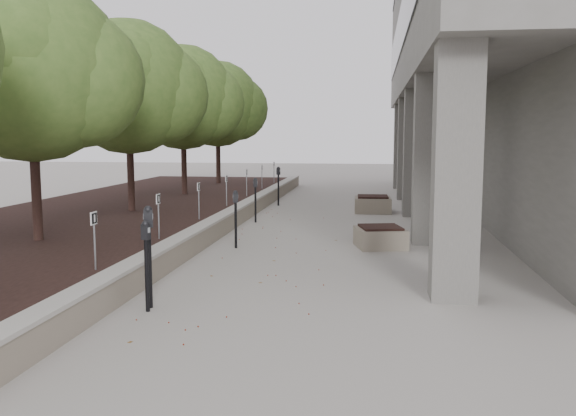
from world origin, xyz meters
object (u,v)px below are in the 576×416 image
Objects in this scene: crabapple_tree_5 at (218,122)px; parking_meter_2 at (149,257)px; planter_front at (380,237)px; crabapple_tree_2 at (32,109)px; crabapple_tree_3 at (129,116)px; crabapple_tree_4 at (183,120)px; planter_back at (373,204)px; parking_meter_4 at (255,200)px; parking_meter_3 at (236,219)px; parking_meter_1 at (147,266)px; parking_meter_5 at (278,186)px.

parking_meter_2 is at bearing -78.71° from crabapple_tree_5.
crabapple_tree_5 is at bearing 119.26° from planter_front.
parking_meter_2 is (3.63, -3.16, -2.34)m from crabapple_tree_2.
crabapple_tree_4 is (0.00, 5.00, 0.00)m from crabapple_tree_3.
crabapple_tree_4 is 7.58m from planter_back.
crabapple_tree_2 is at bearing -90.00° from crabapple_tree_3.
parking_meter_4 reaches higher than planter_front.
planter_back is (3.28, 11.89, -0.50)m from parking_meter_2.
parking_meter_3 is 7.63m from planter_back.
crabapple_tree_3 is 9.44m from parking_meter_1.
crabapple_tree_4 is 3.50× the size of parking_meter_2.
parking_meter_1 is at bearing -105.05° from planter_back.
crabapple_tree_2 is 1.00× the size of crabapple_tree_4.
planter_back is (3.41, -1.41, -0.44)m from parking_meter_5.
crabapple_tree_4 is 9.40m from parking_meter_3.
crabapple_tree_2 reaches higher than planter_front.
parking_meter_4 is at bearing -69.17° from crabapple_tree_5.
parking_meter_3 reaches higher than planter_back.
crabapple_tree_2 is 8.01m from planter_front.
parking_meter_2 is 12.35m from planter_back.
parking_meter_2 is 1.09× the size of parking_meter_5.
parking_meter_4 is at bearing 13.56° from crabapple_tree_3.
crabapple_tree_2 is 4.00× the size of parking_meter_1.
parking_meter_4 is at bearing -74.55° from parking_meter_5.
crabapple_tree_4 is 4.09× the size of parking_meter_4.
crabapple_tree_4 is at bearing 132.77° from planter_front.
parking_meter_3 is at bearing 70.39° from parking_meter_2.
parking_meter_3 reaches higher than planter_front.
crabapple_tree_5 is 3.81× the size of parking_meter_5.
crabapple_tree_3 reaches higher than planter_front.
planter_back is (6.91, 8.73, -2.84)m from crabapple_tree_2.
parking_meter_3 is 1.00× the size of parking_meter_4.
crabapple_tree_3 reaches higher than parking_meter_3.
crabapple_tree_4 is 1.00× the size of crabapple_tree_5.
parking_meter_2 is 1.16× the size of parking_meter_3.
planter_back is (6.91, 3.73, -2.84)m from crabapple_tree_3.
crabapple_tree_5 is 9.75m from planter_back.
parking_meter_5 reaches higher than parking_meter_1.
planter_back is at bearing 49.50° from parking_meter_3.
crabapple_tree_5 is 18.66m from parking_meter_2.
parking_meter_4 is 4.31m from parking_meter_5.
crabapple_tree_2 is 15.00m from crabapple_tree_5.
parking_meter_4 is at bearing -139.78° from planter_back.
parking_meter_3 is (3.82, -13.23, -2.45)m from crabapple_tree_5.
planter_front is (3.62, -3.52, -0.42)m from parking_meter_4.
crabapple_tree_3 is 1.00× the size of crabapple_tree_4.
parking_meter_2 is 1.46× the size of planter_front.
parking_meter_1 is 1.14× the size of planter_back.
parking_meter_2 reaches higher than parking_meter_4.
crabapple_tree_2 is 3.81× the size of parking_meter_5.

